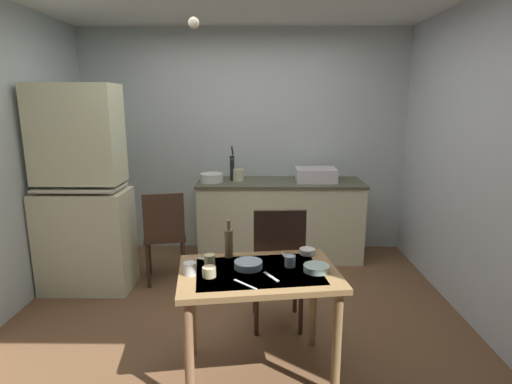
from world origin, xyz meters
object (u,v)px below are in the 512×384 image
at_px(hutch_cabinet, 83,197).
at_px(serving_bowl_wide, 307,251).
at_px(chair_by_counter, 165,234).
at_px(dining_table, 259,287).
at_px(mug_tall, 210,261).
at_px(hand_pump, 232,166).
at_px(chair_far_side, 278,267).
at_px(mixing_bowl_counter, 212,178).
at_px(sink_basin, 316,175).
at_px(glass_bottle, 229,242).

xyz_separation_m(hutch_cabinet, serving_bowl_wide, (1.97, -0.96, -0.15)).
bearing_deg(chair_by_counter, dining_table, -56.48).
height_order(chair_by_counter, mug_tall, chair_by_counter).
relative_size(hand_pump, mug_tall, 4.39).
relative_size(dining_table, chair_far_side, 1.07).
relative_size(dining_table, mug_tall, 12.04).
bearing_deg(dining_table, mixing_bowl_counter, 104.52).
bearing_deg(hand_pump, chair_far_side, -74.01).
relative_size(mixing_bowl_counter, dining_table, 0.24).
relative_size(mixing_bowl_counter, chair_by_counter, 0.27).
relative_size(sink_basin, serving_bowl_wide, 4.06).
xyz_separation_m(hutch_cabinet, dining_table, (1.63, -1.25, -0.28)).
bearing_deg(hutch_cabinet, sink_basin, 20.48).
relative_size(hutch_cabinet, hand_pump, 4.92).
bearing_deg(chair_by_counter, hutch_cabinet, -168.85).
bearing_deg(chair_by_counter, mixing_bowl_counter, 59.10).
distance_m(dining_table, chair_by_counter, 1.68).
distance_m(chair_far_side, mug_tall, 0.73).
bearing_deg(chair_by_counter, chair_far_side, -38.17).
xyz_separation_m(dining_table, chair_far_side, (0.15, 0.55, -0.09)).
distance_m(hand_pump, mug_tall, 2.12).
relative_size(serving_bowl_wide, mug_tall, 1.22).
bearing_deg(hand_pump, mug_tall, -90.04).
bearing_deg(hutch_cabinet, glass_bottle, -35.67).
height_order(hutch_cabinet, hand_pump, hutch_cabinet).
bearing_deg(sink_basin, glass_bottle, -114.03).
xyz_separation_m(mixing_bowl_counter, serving_bowl_wide, (0.87, -1.76, -0.19)).
bearing_deg(hand_pump, sink_basin, -2.75).
distance_m(sink_basin, serving_bowl_wide, 1.85).
height_order(mixing_bowl_counter, serving_bowl_wide, mixing_bowl_counter).
distance_m(chair_far_side, chair_by_counter, 1.36).
distance_m(sink_basin, chair_by_counter, 1.77).
height_order(sink_basin, dining_table, sink_basin).
height_order(dining_table, mug_tall, mug_tall).
xyz_separation_m(serving_bowl_wide, glass_bottle, (-0.54, -0.06, 0.09)).
bearing_deg(mixing_bowl_counter, mug_tall, -83.73).
relative_size(serving_bowl_wide, glass_bottle, 0.42).
height_order(sink_basin, chair_far_side, sink_basin).
bearing_deg(chair_far_side, dining_table, -104.99).
xyz_separation_m(hand_pump, glass_bottle, (0.11, -1.92, -0.23)).
bearing_deg(dining_table, hand_pump, 98.19).
bearing_deg(hand_pump, dining_table, -81.81).
bearing_deg(hutch_cabinet, hand_pump, 33.93).
bearing_deg(chair_far_side, mixing_bowl_counter, 114.38).
bearing_deg(serving_bowl_wide, glass_bottle, -173.41).
distance_m(mixing_bowl_counter, chair_by_counter, 0.88).
bearing_deg(chair_far_side, hutch_cabinet, 158.47).
distance_m(mixing_bowl_counter, serving_bowl_wide, 1.97).
height_order(dining_table, chair_far_side, chair_far_side).
height_order(hand_pump, mug_tall, hand_pump).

